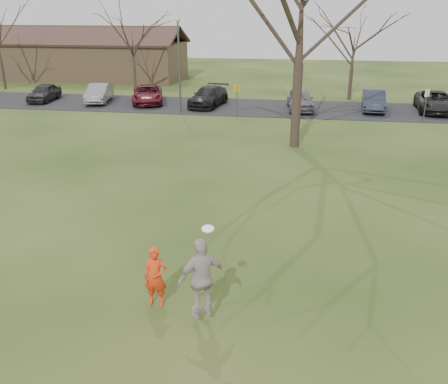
{
  "coord_description": "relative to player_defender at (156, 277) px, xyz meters",
  "views": [
    {
      "loc": [
        2.18,
        -9.7,
        6.88
      ],
      "look_at": [
        0.0,
        4.0,
        1.5
      ],
      "focal_mm": 38.4,
      "sensor_mm": 36.0,
      "label": 1
    }
  ],
  "objects": [
    {
      "name": "car_0",
      "position": [
        -16.4,
        24.95,
        -0.09
      ],
      "size": [
        1.8,
        3.9,
        1.29
      ],
      "primitive_type": "imported",
      "rotation": [
        0.0,
        0.0,
        0.07
      ],
      "color": "#27272A",
      "rests_on": "parking_strip"
    },
    {
      "name": "sign_white",
      "position": [
        11.04,
        22.03,
        0.67
      ],
      "size": [
        0.35,
        0.35,
        2.08
      ],
      "color": "#47474C",
      "rests_on": "ground"
    },
    {
      "name": "small_tree_row",
      "position": [
        5.42,
        30.09,
        3.12
      ],
      "size": [
        55.0,
        5.9,
        8.5
      ],
      "color": "#352821",
      "rests_on": "ground"
    },
    {
      "name": "ground",
      "position": [
        1.04,
        0.03,
        -0.78
      ],
      "size": [
        120.0,
        120.0,
        0.0
      ],
      "primitive_type": "plane",
      "color": "#1E380F",
      "rests_on": "ground"
    },
    {
      "name": "big_tree",
      "position": [
        3.04,
        15.03,
        6.22
      ],
      "size": [
        9.0,
        9.0,
        14.0
      ],
      "primitive_type": null,
      "color": "#352821",
      "rests_on": "ground"
    },
    {
      "name": "sign_yellow",
      "position": [
        -0.96,
        22.03,
        0.67
      ],
      "size": [
        0.35,
        0.35,
        2.08
      ],
      "color": "#47474C",
      "rests_on": "ground"
    },
    {
      "name": "car_4",
      "position": [
        3.22,
        24.59,
        -0.02
      ],
      "size": [
        2.08,
        4.37,
        1.44
      ],
      "primitive_type": "imported",
      "rotation": [
        0.0,
        0.0,
        0.09
      ],
      "color": "slate",
      "rests_on": "parking_strip"
    },
    {
      "name": "car_5",
      "position": [
        8.32,
        25.2,
        -0.04
      ],
      "size": [
        1.79,
        4.34,
        1.4
      ],
      "primitive_type": "imported",
      "rotation": [
        0.0,
        0.0,
        -0.07
      ],
      "color": "#282E3D",
      "rests_on": "parking_strip"
    },
    {
      "name": "car_6",
      "position": [
        12.48,
        25.43,
        -0.04
      ],
      "size": [
        2.71,
        5.18,
        1.39
      ],
      "primitive_type": "imported",
      "rotation": [
        0.0,
        0.0,
        -0.08
      ],
      "color": "black",
      "rests_on": "parking_strip"
    },
    {
      "name": "parking_strip",
      "position": [
        1.04,
        25.03,
        -0.76
      ],
      "size": [
        62.0,
        6.5,
        0.04
      ],
      "primitive_type": "cube",
      "color": "black",
      "rests_on": "ground"
    },
    {
      "name": "player_defender",
      "position": [
        0.0,
        0.0,
        0.0
      ],
      "size": [
        0.58,
        0.39,
        1.55
      ],
      "primitive_type": "imported",
      "rotation": [
        0.0,
        0.0,
        0.03
      ],
      "color": "red",
      "rests_on": "ground"
    },
    {
      "name": "building",
      "position": [
        -18.96,
        38.03,
        1.16
      ],
      "size": [
        20.6,
        8.5,
        5.14
      ],
      "color": "#8C6D4C",
      "rests_on": "ground"
    },
    {
      "name": "car_2",
      "position": [
        -8.2,
        25.32,
        -0.08
      ],
      "size": [
        3.46,
        5.19,
        1.32
      ],
      "primitive_type": "imported",
      "rotation": [
        0.0,
        0.0,
        0.29
      ],
      "color": "maroon",
      "rests_on": "parking_strip"
    },
    {
      "name": "lamp_post",
      "position": [
        -4.96,
        22.53,
        3.19
      ],
      "size": [
        0.34,
        0.34,
        6.27
      ],
      "color": "#47474C",
      "rests_on": "ground"
    },
    {
      "name": "car_3",
      "position": [
        -3.45,
        25.0,
        -0.05
      ],
      "size": [
        2.64,
        4.99,
        1.38
      ],
      "primitive_type": "imported",
      "rotation": [
        0.0,
        0.0,
        -0.16
      ],
      "color": "black",
      "rests_on": "parking_strip"
    },
    {
      "name": "catching_play",
      "position": [
        1.27,
        -0.54,
        0.41
      ],
      "size": [
        1.22,
        1.01,
        2.27
      ],
      "color": "#B8A8A5",
      "rests_on": "ground"
    },
    {
      "name": "car_1",
      "position": [
        -11.98,
        25.11,
        -0.05
      ],
      "size": [
        2.19,
        4.38,
        1.38
      ],
      "primitive_type": "imported",
      "rotation": [
        0.0,
        0.0,
        0.18
      ],
      "color": "gray",
      "rests_on": "parking_strip"
    }
  ]
}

